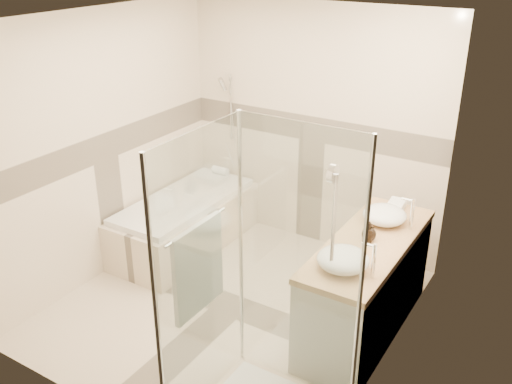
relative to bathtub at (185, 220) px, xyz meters
The scene contains 12 objects.
room 1.57m from the bathtub, 30.53° to the right, with size 2.82×3.02×2.52m.
bathtub is the anchor object (origin of this frame).
vanity 2.18m from the bathtub, ahead, with size 0.58×1.62×0.85m.
shower_enclosure 2.47m from the bathtub, 41.10° to the right, with size 0.96×0.93×2.04m.
vessel_sink_near 2.22m from the bathtub, ahead, with size 0.36×0.36×0.15m, color white.
vessel_sink_far 2.37m from the bathtub, 21.48° to the right, with size 0.38×0.38×0.15m, color white.
faucet_near 2.45m from the bathtub, ahead, with size 0.11×0.03×0.27m.
faucet_far 2.59m from the bathtub, 19.66° to the right, with size 0.11×0.03×0.27m.
amenity_bottle_a 2.25m from the bathtub, ahead, with size 0.07×0.07×0.16m, color black.
amenity_bottle_b 2.24m from the bathtub, ahead, with size 0.12×0.12×0.15m, color black.
folded_towels 2.23m from the bathtub, ahead, with size 0.13×0.22×0.07m, color white.
rolled_towel 0.79m from the bathtub, 94.19° to the left, with size 0.09×0.09×0.19m, color white.
Camera 1 is at (2.42, -3.51, 3.04)m, focal length 40.00 mm.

